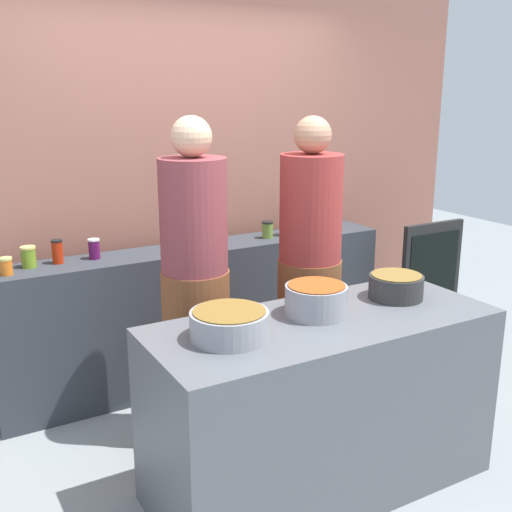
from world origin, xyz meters
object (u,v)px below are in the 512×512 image
object	(u,v)px
cook_with_tongs	(196,300)
preserve_jar_2	(57,252)
preserve_jar_1	(29,257)
chalkboard_sign	(430,290)
preserve_jar_4	(267,230)
preserve_jar_7	(321,221)
preserve_jar_5	(286,226)
preserve_jar_6	(298,222)
cooking_pot_left	(229,325)
cooking_pot_center	(317,300)
preserve_jar_0	(6,266)
cook_in_cap	(309,288)
preserve_jar_3	(94,249)
preserve_jar_8	(337,220)
cooking_pot_right	(396,286)

from	to	relation	value
cook_with_tongs	preserve_jar_2	bearing A→B (deg)	128.28
preserve_jar_1	chalkboard_sign	bearing A→B (deg)	-11.64
preserve_jar_4	preserve_jar_7	xyz separation A→B (m)	(0.47, 0.03, 0.00)
preserve_jar_5	preserve_jar_2	bearing A→B (deg)	177.87
preserve_jar_6	cooking_pot_left	xyz separation A→B (m)	(-1.30, -1.43, -0.05)
cooking_pot_center	preserve_jar_4	bearing A→B (deg)	68.92
preserve_jar_4	preserve_jar_0	bearing A→B (deg)	-178.74
preserve_jar_2	preserve_jar_0	bearing A→B (deg)	-161.95
preserve_jar_5	cooking_pot_center	bearing A→B (deg)	-116.67
chalkboard_sign	preserve_jar_2	bearing A→B (deg)	167.53
preserve_jar_1	preserve_jar_2	world-z (taller)	preserve_jar_2
cooking_pot_left	cook_in_cap	bearing A→B (deg)	35.73
preserve_jar_1	preserve_jar_3	distance (m)	0.38
preserve_jar_0	preserve_jar_7	size ratio (longest dim) A/B	0.80
preserve_jar_3	cook_with_tongs	size ratio (longest dim) A/B	0.07
preserve_jar_6	cook_in_cap	world-z (taller)	cook_in_cap
preserve_jar_6	preserve_jar_7	world-z (taller)	preserve_jar_6
preserve_jar_8	cook_with_tongs	distance (m)	1.64
preserve_jar_5	cooking_pot_left	distance (m)	1.80
cook_in_cap	chalkboard_sign	size ratio (longest dim) A/B	1.77
preserve_jar_0	preserve_jar_2	distance (m)	0.32
preserve_jar_5	cook_with_tongs	size ratio (longest dim) A/B	0.08
preserve_jar_3	preserve_jar_6	bearing A→B (deg)	0.11
cooking_pot_right	cook_with_tongs	size ratio (longest dim) A/B	0.15
preserve_jar_0	preserve_jar_4	distance (m)	1.72
preserve_jar_0	preserve_jar_6	size ratio (longest dim) A/B	0.71
preserve_jar_8	cooking_pot_right	bearing A→B (deg)	-114.96
preserve_jar_7	cooking_pot_center	bearing A→B (deg)	-126.01
preserve_jar_1	preserve_jar_5	world-z (taller)	preserve_jar_5
preserve_jar_3	cooking_pot_center	size ratio (longest dim) A/B	0.41
preserve_jar_2	cooking_pot_right	xyz separation A→B (m)	(1.41, -1.38, -0.05)
cooking_pot_left	cook_with_tongs	distance (m)	0.74
preserve_jar_7	preserve_jar_6	bearing A→B (deg)	171.21
preserve_jar_1	cook_with_tongs	xyz separation A→B (m)	(0.74, -0.72, -0.17)
preserve_jar_5	chalkboard_sign	world-z (taller)	preserve_jar_5
preserve_jar_0	cook_with_tongs	size ratio (longest dim) A/B	0.05
preserve_jar_6	cooking_pot_right	world-z (taller)	preserve_jar_6
preserve_jar_5	chalkboard_sign	size ratio (longest dim) A/B	0.14
preserve_jar_4	cooking_pot_center	distance (m)	1.42
preserve_jar_6	preserve_jar_8	bearing A→B (deg)	-3.82
cook_with_tongs	cook_in_cap	world-z (taller)	cook_with_tongs
cooking_pot_center	chalkboard_sign	xyz separation A→B (m)	(1.61, 0.83, -0.45)
preserve_jar_1	preserve_jar_2	bearing A→B (deg)	1.24
preserve_jar_4	chalkboard_sign	size ratio (longest dim) A/B	0.11
preserve_jar_8	preserve_jar_1	bearing A→B (deg)	179.43
cooking_pot_left	cook_in_cap	size ratio (longest dim) A/B	0.19
preserve_jar_8	chalkboard_sign	bearing A→B (deg)	-48.30
preserve_jar_8	cooking_pot_right	xyz separation A→B (m)	(-0.63, -1.36, -0.04)
preserve_jar_3	preserve_jar_6	distance (m)	1.49
preserve_jar_4	cooking_pot_center	world-z (taller)	preserve_jar_4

